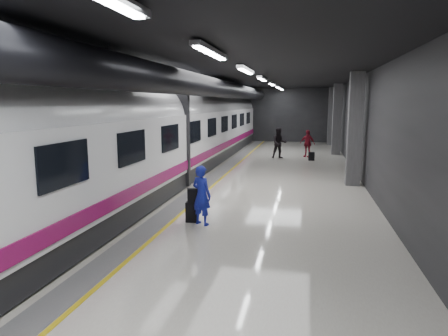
# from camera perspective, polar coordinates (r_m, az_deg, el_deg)

# --- Properties ---
(ground) EXTENTS (40.00, 40.00, 0.00)m
(ground) POSITION_cam_1_polar(r_m,az_deg,el_deg) (15.26, 1.35, -3.19)
(ground) COLOR silver
(ground) RESTS_ON ground
(platform_hall) EXTENTS (10.02, 40.02, 4.51)m
(platform_hall) POSITION_cam_1_polar(r_m,az_deg,el_deg) (15.89, 1.00, 10.15)
(platform_hall) COLOR black
(platform_hall) RESTS_ON ground
(train) EXTENTS (3.05, 38.00, 4.05)m
(train) POSITION_cam_1_polar(r_m,az_deg,el_deg) (15.86, -10.28, 4.70)
(train) COLOR black
(train) RESTS_ON ground
(traveler_main) EXTENTS (0.71, 0.61, 1.64)m
(traveler_main) POSITION_cam_1_polar(r_m,az_deg,el_deg) (10.87, -3.22, -3.91)
(traveler_main) COLOR #1A32C4
(traveler_main) RESTS_ON ground
(suitcase_main) EXTENTS (0.37, 0.25, 0.57)m
(suitcase_main) POSITION_cam_1_polar(r_m,az_deg,el_deg) (11.25, -4.57, -6.29)
(suitcase_main) COLOR black
(suitcase_main) RESTS_ON ground
(shoulder_bag) EXTENTS (0.33, 0.24, 0.40)m
(shoulder_bag) POSITION_cam_1_polar(r_m,az_deg,el_deg) (11.10, -4.50, -3.94)
(shoulder_bag) COLOR black
(shoulder_bag) RESTS_ON suitcase_main
(traveler_far_a) EXTENTS (1.04, 0.89, 1.84)m
(traveler_far_a) POSITION_cam_1_polar(r_m,az_deg,el_deg) (24.16, 7.89, 3.56)
(traveler_far_a) COLOR black
(traveler_far_a) RESTS_ON ground
(traveler_far_b) EXTENTS (1.05, 0.79, 1.66)m
(traveler_far_b) POSITION_cam_1_polar(r_m,az_deg,el_deg) (25.06, 11.82, 3.45)
(traveler_far_b) COLOR maroon
(traveler_far_b) RESTS_ON ground
(suitcase_far) EXTENTS (0.36, 0.25, 0.49)m
(suitcase_far) POSITION_cam_1_polar(r_m,az_deg,el_deg) (23.61, 12.38, 1.65)
(suitcase_far) COLOR black
(suitcase_far) RESTS_ON ground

